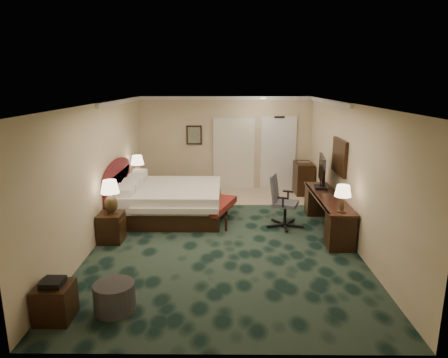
{
  "coord_description": "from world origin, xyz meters",
  "views": [
    {
      "loc": [
        0.06,
        -7.8,
        3.11
      ],
      "look_at": [
        -0.01,
        0.6,
        1.05
      ],
      "focal_mm": 32.0,
      "sensor_mm": 36.0,
      "label": 1
    }
  ],
  "objects_px": {
    "lamp_near": "(111,197)",
    "tv": "(322,172)",
    "bed_bench": "(218,212)",
    "side_table": "(55,302)",
    "desk_chair": "(285,202)",
    "bed": "(172,201)",
    "ottoman": "(115,297)",
    "nightstand_far": "(140,192)",
    "lamp_far": "(138,167)",
    "desk": "(327,213)",
    "nightstand_near": "(111,227)",
    "minibar": "(303,178)"
  },
  "relations": [
    {
      "from": "lamp_near",
      "to": "bed_bench",
      "type": "xyz_separation_m",
      "value": [
        2.07,
        1.14,
        -0.69
      ]
    },
    {
      "from": "ottoman",
      "to": "desk",
      "type": "height_order",
      "value": "desk"
    },
    {
      "from": "lamp_near",
      "to": "tv",
      "type": "distance_m",
      "value": 4.64
    },
    {
      "from": "bed_bench",
      "to": "tv",
      "type": "xyz_separation_m",
      "value": [
        2.35,
        0.24,
        0.88
      ]
    },
    {
      "from": "nightstand_far",
      "to": "side_table",
      "type": "xyz_separation_m",
      "value": [
        -0.01,
        -5.24,
        -0.07
      ]
    },
    {
      "from": "nightstand_near",
      "to": "nightstand_far",
      "type": "distance_m",
      "value": 2.53
    },
    {
      "from": "bed",
      "to": "ottoman",
      "type": "distance_m",
      "value": 4.04
    },
    {
      "from": "desk_chair",
      "to": "desk",
      "type": "bearing_deg",
      "value": 10.06
    },
    {
      "from": "desk_chair",
      "to": "minibar",
      "type": "relative_size",
      "value": 1.29
    },
    {
      "from": "bed",
      "to": "desk",
      "type": "bearing_deg",
      "value": -13.57
    },
    {
      "from": "nightstand_near",
      "to": "ottoman",
      "type": "xyz_separation_m",
      "value": [
        0.75,
        -2.49,
        -0.09
      ]
    },
    {
      "from": "nightstand_near",
      "to": "desk_chair",
      "type": "xyz_separation_m",
      "value": [
        3.58,
        0.85,
        0.28
      ]
    },
    {
      "from": "tv",
      "to": "bed_bench",
      "type": "bearing_deg",
      "value": -166.63
    },
    {
      "from": "desk",
      "to": "tv",
      "type": "height_order",
      "value": "tv"
    },
    {
      "from": "ottoman",
      "to": "minibar",
      "type": "height_order",
      "value": "minibar"
    },
    {
      "from": "nightstand_near",
      "to": "bed",
      "type": "bearing_deg",
      "value": 56.98
    },
    {
      "from": "nightstand_near",
      "to": "desk",
      "type": "xyz_separation_m",
      "value": [
        4.45,
        0.7,
        0.08
      ]
    },
    {
      "from": "lamp_far",
      "to": "ottoman",
      "type": "height_order",
      "value": "lamp_far"
    },
    {
      "from": "nightstand_far",
      "to": "tv",
      "type": "xyz_separation_m",
      "value": [
        4.43,
        -1.16,
        0.79
      ]
    },
    {
      "from": "side_table",
      "to": "nightstand_near",
      "type": "bearing_deg",
      "value": 90.23
    },
    {
      "from": "nightstand_near",
      "to": "ottoman",
      "type": "distance_m",
      "value": 2.6
    },
    {
      "from": "ottoman",
      "to": "lamp_far",
      "type": "bearing_deg",
      "value": 98.42
    },
    {
      "from": "side_table",
      "to": "desk_chair",
      "type": "height_order",
      "value": "desk_chair"
    },
    {
      "from": "lamp_far",
      "to": "tv",
      "type": "distance_m",
      "value": 4.62
    },
    {
      "from": "bed_bench",
      "to": "desk",
      "type": "xyz_separation_m",
      "value": [
        2.35,
        -0.43,
        0.14
      ]
    },
    {
      "from": "lamp_near",
      "to": "desk_chair",
      "type": "bearing_deg",
      "value": 13.55
    },
    {
      "from": "lamp_near",
      "to": "ottoman",
      "type": "bearing_deg",
      "value": -73.94
    },
    {
      "from": "lamp_far",
      "to": "desk_chair",
      "type": "distance_m",
      "value": 3.99
    },
    {
      "from": "lamp_near",
      "to": "tv",
      "type": "bearing_deg",
      "value": 17.27
    },
    {
      "from": "lamp_far",
      "to": "minibar",
      "type": "height_order",
      "value": "lamp_far"
    },
    {
      "from": "nightstand_near",
      "to": "side_table",
      "type": "relative_size",
      "value": 1.15
    },
    {
      "from": "side_table",
      "to": "desk",
      "type": "bearing_deg",
      "value": 37.48
    },
    {
      "from": "lamp_far",
      "to": "tv",
      "type": "xyz_separation_m",
      "value": [
        4.46,
        -1.21,
        0.16
      ]
    },
    {
      "from": "bed",
      "to": "side_table",
      "type": "distance_m",
      "value": 4.36
    },
    {
      "from": "bed_bench",
      "to": "side_table",
      "type": "relative_size",
      "value": 2.69
    },
    {
      "from": "lamp_far",
      "to": "bed_bench",
      "type": "xyz_separation_m",
      "value": [
        2.11,
        -1.45,
        -0.73
      ]
    },
    {
      "from": "nightstand_near",
      "to": "nightstand_far",
      "type": "xyz_separation_m",
      "value": [
        0.02,
        2.53,
        0.03
      ]
    },
    {
      "from": "nightstand_far",
      "to": "bed_bench",
      "type": "height_order",
      "value": "nightstand_far"
    },
    {
      "from": "lamp_far",
      "to": "desk_chair",
      "type": "xyz_separation_m",
      "value": [
        3.58,
        -1.73,
        -0.38
      ]
    },
    {
      "from": "lamp_near",
      "to": "side_table",
      "type": "distance_m",
      "value": 2.78
    },
    {
      "from": "bed",
      "to": "minibar",
      "type": "bearing_deg",
      "value": 30.02
    },
    {
      "from": "nightstand_far",
      "to": "ottoman",
      "type": "relative_size",
      "value": 1.12
    },
    {
      "from": "lamp_near",
      "to": "bed_bench",
      "type": "height_order",
      "value": "lamp_near"
    },
    {
      "from": "bed_bench",
      "to": "ottoman",
      "type": "relative_size",
      "value": 2.36
    },
    {
      "from": "nightstand_far",
      "to": "side_table",
      "type": "bearing_deg",
      "value": -90.14
    },
    {
      "from": "desk",
      "to": "nightstand_near",
      "type": "bearing_deg",
      "value": -171.1
    },
    {
      "from": "desk",
      "to": "tv",
      "type": "xyz_separation_m",
      "value": [
        0.0,
        0.67,
        0.74
      ]
    },
    {
      "from": "nightstand_near",
      "to": "bed_bench",
      "type": "xyz_separation_m",
      "value": [
        2.1,
        1.13,
        -0.06
      ]
    },
    {
      "from": "lamp_far",
      "to": "desk",
      "type": "xyz_separation_m",
      "value": [
        4.46,
        -1.88,
        -0.59
      ]
    },
    {
      "from": "lamp_near",
      "to": "bed_bench",
      "type": "distance_m",
      "value": 2.46
    }
  ]
}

